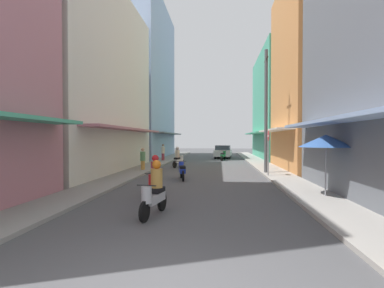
{
  "coord_description": "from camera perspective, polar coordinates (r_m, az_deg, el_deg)",
  "views": [
    {
      "loc": [
        0.95,
        -3.64,
        2.19
      ],
      "look_at": [
        -0.67,
        13.22,
        1.88
      ],
      "focal_mm": 26.63,
      "sensor_mm": 36.0,
      "label": 1
    }
  ],
  "objects": [
    {
      "name": "ground_plane",
      "position": [
        19.93,
        2.74,
        -5.25
      ],
      "size": [
        88.66,
        88.66,
        0.0
      ],
      "primitive_type": "plane",
      "color": "#4C4C4F"
    },
    {
      "name": "sidewalk_left",
      "position": [
        20.61,
        -9.69,
        -4.88
      ],
      "size": [
        1.77,
        48.3,
        0.12
      ],
      "primitive_type": "cube",
      "color": "gray",
      "rests_on": "ground"
    },
    {
      "name": "sidewalk_right",
      "position": [
        20.2,
        15.44,
        -5.03
      ],
      "size": [
        1.77,
        48.3,
        0.12
      ],
      "primitive_type": "cube",
      "color": "#9E9991",
      "rests_on": "ground"
    },
    {
      "name": "building_left_mid",
      "position": [
        20.72,
        -21.61,
        11.54
      ],
      "size": [
        7.05,
        13.65,
        11.98
      ],
      "color": "silver",
      "rests_on": "ground"
    },
    {
      "name": "building_left_far",
      "position": [
        34.55,
        -10.39,
        12.12
      ],
      "size": [
        7.05,
        13.59,
        17.66
      ],
      "color": "#8CA5CC",
      "rests_on": "ground"
    },
    {
      "name": "building_right_mid",
      "position": [
        22.34,
        25.23,
        12.39
      ],
      "size": [
        7.05,
        8.41,
        13.24
      ],
      "color": "#D88C4C",
      "rests_on": "ground"
    },
    {
      "name": "building_right_far",
      "position": [
        32.94,
        18.52,
        7.18
      ],
      "size": [
        7.05,
        12.54,
        11.47
      ],
      "color": "#4CB28C",
      "rests_on": "ground"
    },
    {
      "name": "motorbike_blue",
      "position": [
        15.3,
        -2.02,
        -5.27
      ],
      "size": [
        0.64,
        1.78,
        0.96
      ],
      "color": "black",
      "rests_on": "ground"
    },
    {
      "name": "motorbike_white",
      "position": [
        21.77,
        -2.75,
        -2.85
      ],
      "size": [
        0.75,
        1.74,
        1.58
      ],
      "color": "black",
      "rests_on": "ground"
    },
    {
      "name": "motorbike_silver",
      "position": [
        8.25,
        -7.56,
        -9.34
      ],
      "size": [
        0.6,
        1.8,
        1.58
      ],
      "color": "black",
      "rests_on": "ground"
    },
    {
      "name": "motorbike_green",
      "position": [
        28.76,
        6.29,
        -2.3
      ],
      "size": [
        0.66,
        1.77,
        0.96
      ],
      "color": "black",
      "rests_on": "ground"
    },
    {
      "name": "motorbike_red",
      "position": [
        10.8,
        -7.49,
        -6.87
      ],
      "size": [
        0.55,
        1.81,
        1.58
      ],
      "color": "black",
      "rests_on": "ground"
    },
    {
      "name": "parked_car",
      "position": [
        32.4,
        6.26,
        -1.5
      ],
      "size": [
        2.13,
        4.24,
        1.45
      ],
      "color": "silver",
      "rests_on": "ground"
    },
    {
      "name": "pedestrian_foreground",
      "position": [
        27.45,
        -5.83,
        -1.75
      ],
      "size": [
        0.34,
        0.34,
        1.68
      ],
      "color": "#99333F",
      "rests_on": "ground"
    },
    {
      "name": "pedestrian_far",
      "position": [
        19.35,
        -9.83,
        -3.12
      ],
      "size": [
        0.34,
        0.34,
        1.57
      ],
      "color": "#BF8C3F",
      "rests_on": "ground"
    },
    {
      "name": "vendor_umbrella",
      "position": [
        11.34,
        25.22,
        0.55
      ],
      "size": [
        1.89,
        1.89,
        2.34
      ],
      "color": "#99999E",
      "rests_on": "ground"
    },
    {
      "name": "utility_pole",
      "position": [
        18.12,
        14.59,
        6.43
      ],
      "size": [
        0.2,
        1.2,
        7.63
      ],
      "color": "#4C4C4F",
      "rests_on": "ground"
    },
    {
      "name": "street_sign_no_entry",
      "position": [
        16.58,
        15.02,
        -0.61
      ],
      "size": [
        0.07,
        0.6,
        2.65
      ],
      "color": "gray",
      "rests_on": "ground"
    }
  ]
}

